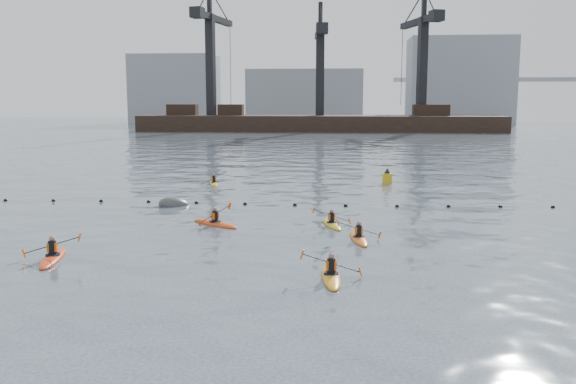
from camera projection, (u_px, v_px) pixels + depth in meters
name	position (u px, v px, depth m)	size (l,w,h in m)	color
ground	(187.00, 369.00, 14.20)	(400.00, 400.00, 0.00)	#343B4B
float_line	(270.00, 204.00, 36.44)	(33.24, 0.73, 0.24)	black
barge_pier	(318.00, 121.00, 122.34)	(72.00, 19.30, 29.50)	black
skyline	(333.00, 88.00, 160.74)	(141.00, 28.00, 22.00)	gray
kayaker_0	(53.00, 257.00, 23.95)	(2.24, 3.38, 1.16)	red
kayaker_1	(331.00, 275.00, 21.40)	(2.20, 3.24, 1.16)	orange
kayaker_2	(215.00, 223.00, 30.56)	(2.88, 2.42, 1.12)	#DF4415
kayaker_3	(332.00, 224.00, 30.43)	(1.96, 2.95, 1.07)	gold
kayaker_4	(359.00, 238.00, 27.26)	(2.06, 3.06, 1.09)	orange
kayaker_5	(214.00, 183.00, 45.14)	(1.95, 2.90, 1.14)	yellow
mooring_buoy	(175.00, 205.00, 36.17)	(1.94, 1.15, 0.97)	#383A3C
nav_buoy	(387.00, 178.00, 45.55)	(0.72, 0.72, 1.32)	gold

